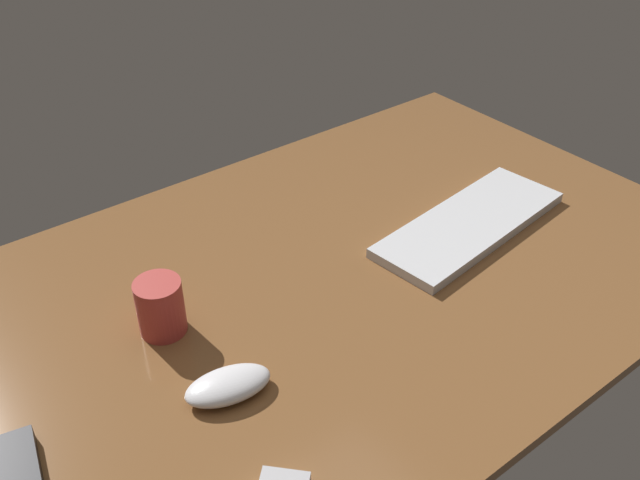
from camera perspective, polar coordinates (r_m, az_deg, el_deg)
The scene contains 4 objects.
desk at distance 115.44cm, azimuth -0.37°, elevation -3.92°, with size 140.00×84.00×2.00cm, color brown.
keyboard at distance 129.88cm, azimuth 12.03°, elevation 1.28°, with size 39.78×14.28×1.87cm, color silver.
computer_mouse at distance 97.28cm, azimuth -7.44°, elevation -11.58°, with size 11.91×6.45×3.06cm, color silver.
coffee_mug at distance 106.20cm, azimuth -12.78°, elevation -5.30°, with size 7.01×7.01×8.84cm, color #B23833.
Camera 1 is at (-54.19, -70.89, 74.25)cm, focal length 39.58 mm.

